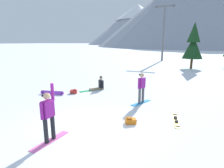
% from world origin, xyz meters
% --- Properties ---
extents(ground_plane, '(800.00, 800.00, 0.00)m').
position_xyz_m(ground_plane, '(0.00, 0.00, 0.00)').
color(ground_plane, white).
extents(snowboarder_foreground, '(0.36, 1.60, 2.06)m').
position_xyz_m(snowboarder_foreground, '(-0.58, -1.11, 0.98)').
color(snowboarder_foreground, pink).
rests_on(snowboarder_foreground, ground_plane).
extents(snowboarder_midground, '(0.78, 1.55, 1.75)m').
position_xyz_m(snowboarder_midground, '(1.02, 4.38, 0.93)').
color(snowboarder_midground, '#1E8CD8').
rests_on(snowboarder_midground, ground_plane).
extents(snowboarder_background, '(1.32, 1.66, 1.00)m').
position_xyz_m(snowboarder_background, '(-2.71, 5.99, 0.35)').
color(snowboarder_background, gray).
rests_on(snowboarder_background, ground_plane).
extents(loose_snowboard_far_spare, '(1.65, 0.55, 0.25)m').
position_xyz_m(loose_snowboard_far_spare, '(-4.87, 3.45, 0.13)').
color(loose_snowboard_far_spare, '#993FD8').
rests_on(loose_snowboard_far_spare, ground_plane).
extents(loose_snowboard_near_right, '(0.65, 1.75, 0.09)m').
position_xyz_m(loose_snowboard_near_right, '(3.18, 2.73, 0.02)').
color(loose_snowboard_near_right, yellow).
rests_on(loose_snowboard_near_right, ground_plane).
extents(backpack_red, '(0.56, 0.50, 0.29)m').
position_xyz_m(backpack_red, '(-3.75, 4.33, 0.14)').
color(backpack_red, red).
rests_on(backpack_red, ground_plane).
extents(backpack_orange, '(0.55, 0.51, 0.28)m').
position_xyz_m(backpack_orange, '(1.46, 1.54, 0.12)').
color(backpack_orange, orange).
rests_on(backpack_orange, ground_plane).
extents(pine_tree_tall, '(2.55, 2.55, 5.96)m').
position_xyz_m(pine_tree_tall, '(2.62, 21.16, 3.25)').
color(pine_tree_tall, '#472D19').
rests_on(pine_tree_tall, ground_plane).
extents(ski_lift_tower, '(3.58, 0.36, 9.83)m').
position_xyz_m(ski_lift_tower, '(-3.02, 29.98, 5.68)').
color(ski_lift_tower, '#595B60').
rests_on(ski_lift_tower, ground_plane).
extents(peak_central_summit, '(127.54, 127.54, 49.82)m').
position_xyz_m(peak_central_summit, '(-76.55, 231.08, 26.03)').
color(peak_central_summit, '#9EA3B2').
rests_on(peak_central_summit, ground_plane).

